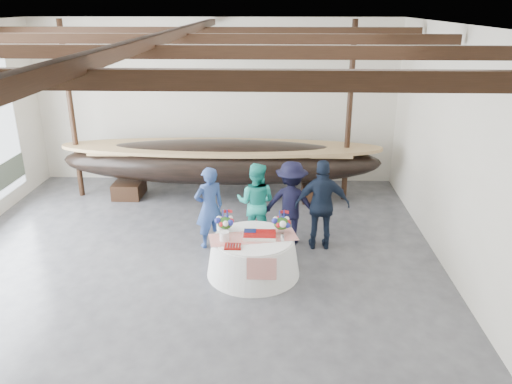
{
  "coord_description": "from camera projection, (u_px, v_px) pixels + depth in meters",
  "views": [
    {
      "loc": [
        1.65,
        -7.76,
        4.87
      ],
      "look_at": [
        1.28,
        2.02,
        1.13
      ],
      "focal_mm": 35.0,
      "sensor_mm": 36.0,
      "label": 1
    }
  ],
  "objects": [
    {
      "name": "floor",
      "position": [
        181.0,
        289.0,
        9.04
      ],
      "size": [
        10.0,
        12.0,
        0.01
      ],
      "primitive_type": "cube",
      "color": "#3D3D42",
      "rests_on": "ground"
    },
    {
      "name": "tabletop_items",
      "position": [
        251.0,
        227.0,
        9.37
      ],
      "size": [
        1.71,
        0.99,
        0.4
      ],
      "color": "red",
      "rests_on": "banquet_table"
    },
    {
      "name": "banquet_table",
      "position": [
        253.0,
        255.0,
        9.44
      ],
      "size": [
        1.76,
        1.76,
        0.76
      ],
      "color": "white",
      "rests_on": "ground"
    },
    {
      "name": "guest_woman_blue",
      "position": [
        209.0,
        208.0,
        10.33
      ],
      "size": [
        0.76,
        0.68,
        1.76
      ],
      "primitive_type": "imported",
      "rotation": [
        0.0,
        0.0,
        3.66
      ],
      "color": "navy",
      "rests_on": "ground"
    },
    {
      "name": "guest_man_left",
      "position": [
        291.0,
        203.0,
        10.47
      ],
      "size": [
        1.28,
        0.88,
        1.82
      ],
      "primitive_type": "imported",
      "rotation": [
        0.0,
        0.0,
        2.96
      ],
      "color": "black",
      "rests_on": "ground"
    },
    {
      "name": "ceiling",
      "position": [
        165.0,
        28.0,
        7.43
      ],
      "size": [
        10.0,
        12.0,
        0.01
      ],
      "primitive_type": "cube",
      "color": "white",
      "rests_on": "wall_back"
    },
    {
      "name": "wall_back",
      "position": [
        215.0,
        103.0,
        13.84
      ],
      "size": [
        10.0,
        0.02,
        4.5
      ],
      "primitive_type": "cube",
      "color": "silver",
      "rests_on": "ground"
    },
    {
      "name": "guest_woman_teal",
      "position": [
        256.0,
        202.0,
        10.6
      ],
      "size": [
        0.98,
        0.84,
        1.75
      ],
      "primitive_type": "imported",
      "rotation": [
        0.0,
        0.0,
        2.91
      ],
      "color": "#22B2A0",
      "rests_on": "ground"
    },
    {
      "name": "guest_man_right",
      "position": [
        322.0,
        205.0,
        10.23
      ],
      "size": [
        1.13,
        0.48,
        1.92
      ],
      "primitive_type": "imported",
      "rotation": [
        0.0,
        0.0,
        3.15
      ],
      "color": "black",
      "rests_on": "ground"
    },
    {
      "name": "longboat_display",
      "position": [
        221.0,
        161.0,
        12.94
      ],
      "size": [
        8.28,
        1.66,
        1.55
      ],
      "color": "black",
      "rests_on": "ground"
    },
    {
      "name": "pavilion_structure",
      "position": [
        177.0,
        57.0,
        8.35
      ],
      "size": [
        9.8,
        11.76,
        4.5
      ],
      "color": "black",
      "rests_on": "ground"
    },
    {
      "name": "wall_right",
      "position": [
        481.0,
        175.0,
        8.06
      ],
      "size": [
        0.02,
        12.0,
        4.5
      ],
      "primitive_type": "cube",
      "color": "silver",
      "rests_on": "ground"
    }
  ]
}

